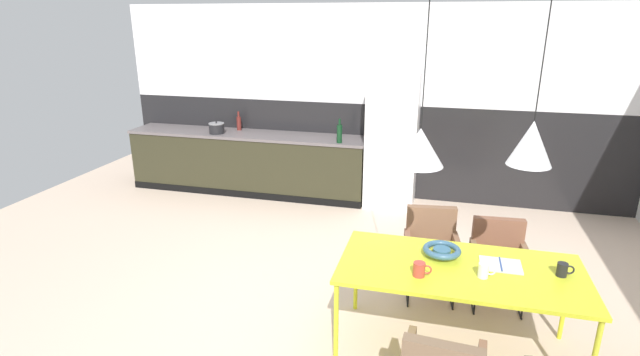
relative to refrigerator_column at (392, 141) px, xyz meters
The scene contains 18 objects.
ground_plane 3.23m from the refrigerator_column, 96.75° to the right, with size 9.60×9.60×0.00m, color beige.
back_wall_splashback_dark 0.57m from the refrigerator_column, 135.30° to the left, with size 7.38×0.12×1.35m, color black.
back_wall_panel_upper 1.22m from the refrigerator_column, 135.30° to the left, with size 7.38×0.12×1.35m, color silver.
kitchen_counter 2.18m from the refrigerator_column, behind, with size 3.58×0.63×0.90m.
refrigerator_column is the anchor object (origin of this frame).
dining_table 3.21m from the refrigerator_column, 74.30° to the right, with size 1.78×0.88×0.75m.
armchair_corner_seat 2.58m from the refrigerator_column, 60.96° to the right, with size 0.52×0.50×0.77m.
armchair_by_stool 2.35m from the refrigerator_column, 74.11° to the right, with size 0.54×0.53×0.83m.
fruit_bowl 3.03m from the refrigerator_column, 76.17° to the right, with size 0.29×0.29×0.08m.
open_book 3.20m from the refrigerator_column, 68.83° to the right, with size 0.30×0.23×0.02m.
mug_dark_espresso 3.34m from the refrigerator_column, 80.05° to the right, with size 0.13×0.09×0.11m.
mug_tall_blue 3.35m from the refrigerator_column, 72.26° to the right, with size 0.12×0.07×0.11m.
mug_white_ceramic 3.41m from the refrigerator_column, 62.68° to the right, with size 0.12×0.07×0.10m.
cooking_pot 2.55m from the refrigerator_column, behind, with size 0.23×0.23×0.18m.
bottle_vinegar_dark 0.73m from the refrigerator_column, 162.75° to the right, with size 0.07×0.07×0.33m.
bottle_spice_small 2.33m from the refrigerator_column, behind, with size 0.07×0.07×0.28m.
pendant_lamp_over_table_near 3.17m from the refrigerator_column, 80.49° to the right, with size 0.35×0.35×1.15m.
pendant_lamp_over_table_far 3.45m from the refrigerator_column, 68.58° to the right, with size 0.29×0.29×1.07m.
Camera 1 is at (1.02, -3.34, 2.50)m, focal length 27.04 mm.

